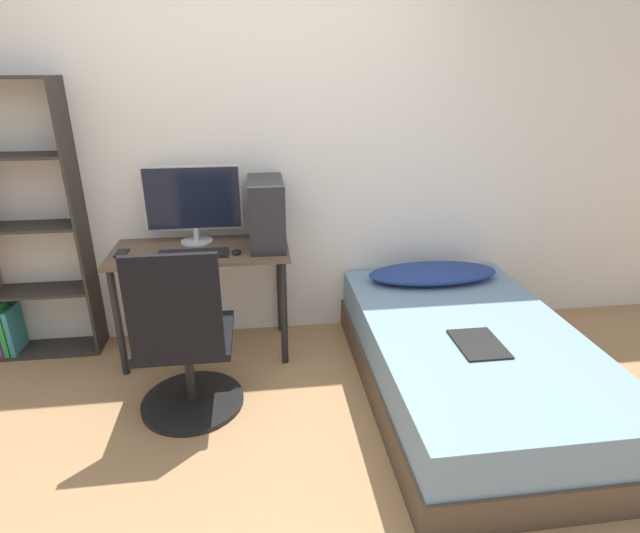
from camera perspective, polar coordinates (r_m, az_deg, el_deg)
ground_plane at (r=2.55m, az=-7.40°, el=-23.21°), size 14.00×14.00×0.00m
wall_back at (r=3.37m, az=-8.71°, el=12.21°), size 8.00×0.05×2.50m
desk at (r=3.27m, az=-13.32°, el=-0.04°), size 1.10×0.53×0.73m
bookshelf at (r=3.67m, az=-32.73°, el=3.24°), size 0.72×0.25×1.76m
office_chair at (r=2.80m, az=-15.12°, el=-9.61°), size 0.58×0.58×1.00m
bed at (r=3.07m, az=16.69°, el=-10.40°), size 1.18×1.91×0.43m
pillow at (r=3.51m, az=12.77°, el=-0.75°), size 0.90×0.36×0.11m
magazine at (r=2.81m, az=17.68°, el=-8.42°), size 0.24×0.32×0.01m
monitor at (r=3.30m, az=-14.30°, el=7.20°), size 0.61×0.21×0.50m
keyboard at (r=3.13m, az=-14.30°, el=1.41°), size 0.42×0.14×0.02m
pc_tower at (r=3.18m, az=-6.14°, el=6.10°), size 0.22×0.43×0.42m
mouse at (r=3.11m, az=-9.51°, el=1.66°), size 0.06×0.09×0.02m
phone at (r=3.30m, az=-21.72°, el=1.43°), size 0.07×0.14×0.01m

